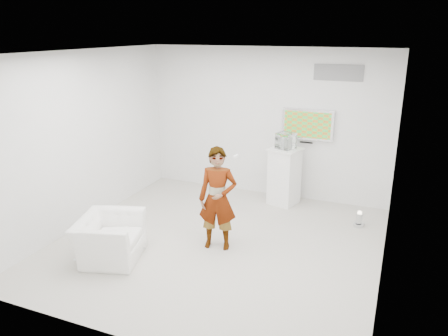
{
  "coord_description": "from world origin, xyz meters",
  "views": [
    {
      "loc": [
        2.53,
        -5.84,
        3.31
      ],
      "look_at": [
        -0.14,
        0.6,
        1.09
      ],
      "focal_mm": 35.0,
      "sensor_mm": 36.0,
      "label": 1
    }
  ],
  "objects_px": {
    "pedestal": "(284,176)",
    "floor_uplight": "(359,219)",
    "armchair": "(110,238)",
    "person": "(218,199)",
    "tv": "(308,124)"
  },
  "relations": [
    {
      "from": "tv",
      "to": "pedestal",
      "type": "xyz_separation_m",
      "value": [
        -0.33,
        -0.37,
        -0.99
      ]
    },
    {
      "from": "armchair",
      "to": "floor_uplight",
      "type": "bearing_deg",
      "value": -68.7
    },
    {
      "from": "tv",
      "to": "pedestal",
      "type": "bearing_deg",
      "value": -131.57
    },
    {
      "from": "floor_uplight",
      "to": "pedestal",
      "type": "bearing_deg",
      "value": 159.87
    },
    {
      "from": "armchair",
      "to": "tv",
      "type": "bearing_deg",
      "value": -48.02
    },
    {
      "from": "armchair",
      "to": "floor_uplight",
      "type": "relative_size",
      "value": 3.58
    },
    {
      "from": "armchair",
      "to": "pedestal",
      "type": "distance_m",
      "value": 3.64
    },
    {
      "from": "person",
      "to": "floor_uplight",
      "type": "relative_size",
      "value": 5.84
    },
    {
      "from": "armchair",
      "to": "pedestal",
      "type": "bearing_deg",
      "value": -46.71
    },
    {
      "from": "pedestal",
      "to": "floor_uplight",
      "type": "bearing_deg",
      "value": -20.13
    },
    {
      "from": "tv",
      "to": "floor_uplight",
      "type": "relative_size",
      "value": 3.58
    },
    {
      "from": "tv",
      "to": "person",
      "type": "xyz_separation_m",
      "value": [
        -0.81,
        -2.55,
        -0.73
      ]
    },
    {
      "from": "tv",
      "to": "person",
      "type": "bearing_deg",
      "value": -107.57
    },
    {
      "from": "person",
      "to": "armchair",
      "type": "bearing_deg",
      "value": -157.49
    },
    {
      "from": "pedestal",
      "to": "floor_uplight",
      "type": "xyz_separation_m",
      "value": [
        1.51,
        -0.55,
        -0.42
      ]
    }
  ]
}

